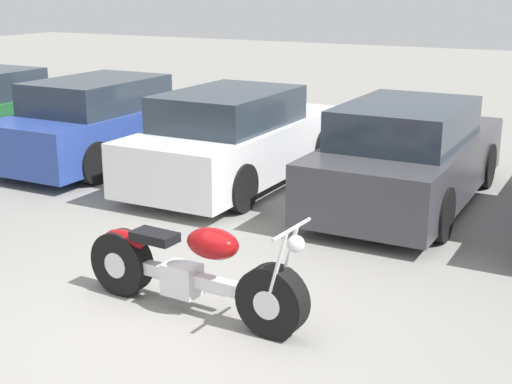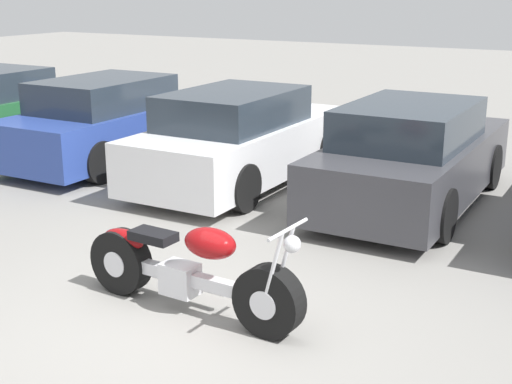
# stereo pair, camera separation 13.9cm
# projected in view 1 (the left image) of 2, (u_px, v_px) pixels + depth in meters

# --- Properties ---
(ground_plane) EXTENTS (60.00, 60.00, 0.00)m
(ground_plane) POSITION_uv_depth(u_px,v_px,m) (170.00, 329.00, 6.32)
(ground_plane) COLOR gray
(motorcycle) EXTENTS (2.36, 0.62, 1.02)m
(motorcycle) POSITION_uv_depth(u_px,v_px,m) (190.00, 271.00, 6.55)
(motorcycle) COLOR black
(motorcycle) RESTS_ON ground_plane
(parked_car_blue) EXTENTS (1.78, 4.30, 1.44)m
(parked_car_blue) POSITION_uv_depth(u_px,v_px,m) (106.00, 122.00, 12.15)
(parked_car_blue) COLOR #2D479E
(parked_car_blue) RESTS_ON ground_plane
(parked_car_white) EXTENTS (1.78, 4.30, 1.44)m
(parked_car_white) POSITION_uv_depth(u_px,v_px,m) (236.00, 139.00, 10.83)
(parked_car_white) COLOR white
(parked_car_white) RESTS_ON ground_plane
(parked_car_dark_grey) EXTENTS (1.78, 4.30, 1.44)m
(parked_car_dark_grey) POSITION_uv_depth(u_px,v_px,m) (408.00, 156.00, 9.74)
(parked_car_dark_grey) COLOR #3D3D42
(parked_car_dark_grey) RESTS_ON ground_plane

